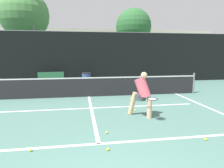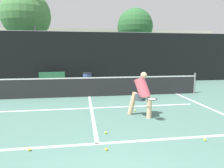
{
  "view_description": "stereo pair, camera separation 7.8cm",
  "coord_description": "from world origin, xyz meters",
  "px_view_note": "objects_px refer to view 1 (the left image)",
  "views": [
    {
      "loc": [
        -0.39,
        -2.29,
        2.12
      ],
      "look_at": [
        0.79,
        5.04,
        0.95
      ],
      "focal_mm": 32.0,
      "sensor_mm": 36.0,
      "label": 1
    },
    {
      "loc": [
        -0.31,
        -2.3,
        2.12
      ],
      "look_at": [
        0.79,
        5.04,
        0.95
      ],
      "focal_mm": 32.0,
      "sensor_mm": 36.0,
      "label": 2
    }
  ],
  "objects_px": {
    "courtside_bench": "(51,78)",
    "parked_car": "(85,70)",
    "trash_bin": "(86,78)",
    "player_practicing": "(142,93)"
  },
  "relations": [
    {
      "from": "player_practicing",
      "to": "parked_car",
      "type": "bearing_deg",
      "value": 140.13
    },
    {
      "from": "trash_bin",
      "to": "player_practicing",
      "type": "bearing_deg",
      "value": -77.52
    },
    {
      "from": "player_practicing",
      "to": "parked_car",
      "type": "distance_m",
      "value": 11.73
    },
    {
      "from": "trash_bin",
      "to": "parked_car",
      "type": "distance_m",
      "value": 4.44
    },
    {
      "from": "courtside_bench",
      "to": "player_practicing",
      "type": "bearing_deg",
      "value": -68.35
    },
    {
      "from": "trash_bin",
      "to": "parked_car",
      "type": "height_order",
      "value": "parked_car"
    },
    {
      "from": "player_practicing",
      "to": "trash_bin",
      "type": "bearing_deg",
      "value": 144.99
    },
    {
      "from": "trash_bin",
      "to": "parked_car",
      "type": "bearing_deg",
      "value": 89.53
    },
    {
      "from": "courtside_bench",
      "to": "parked_car",
      "type": "bearing_deg",
      "value": 55.57
    },
    {
      "from": "trash_bin",
      "to": "parked_car",
      "type": "relative_size",
      "value": 0.18
    }
  ]
}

